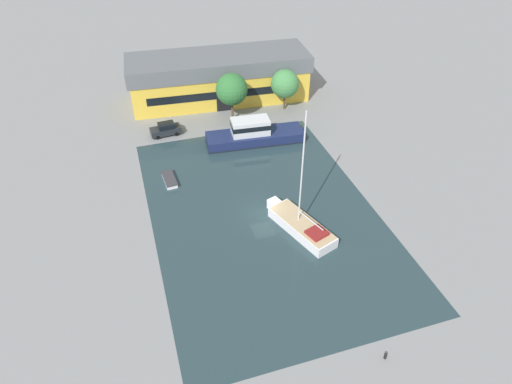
# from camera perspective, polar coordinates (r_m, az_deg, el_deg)

# --- Properties ---
(ground_plane) EXTENTS (440.00, 440.00, 0.00)m
(ground_plane) POSITION_cam_1_polar(r_m,az_deg,el_deg) (51.25, 0.93, -2.70)
(ground_plane) COLOR gray
(water_canal) EXTENTS (24.46, 37.05, 0.01)m
(water_canal) POSITION_cam_1_polar(r_m,az_deg,el_deg) (51.24, 0.93, -2.70)
(water_canal) COLOR #23383D
(water_canal) RESTS_ON ground
(warehouse_building) EXTENTS (28.60, 10.95, 7.21)m
(warehouse_building) POSITION_cam_1_polar(r_m,az_deg,el_deg) (74.23, -4.65, 14.12)
(warehouse_building) COLOR gold
(warehouse_building) RESTS_ON ground
(quay_tree_near_building) EXTENTS (4.61, 4.61, 7.22)m
(quay_tree_near_building) POSITION_cam_1_polar(r_m,az_deg,el_deg) (67.08, -3.06, 12.69)
(quay_tree_near_building) COLOR brown
(quay_tree_near_building) RESTS_ON ground
(quay_tree_by_water) EXTENTS (4.29, 4.29, 6.32)m
(quay_tree_by_water) POSITION_cam_1_polar(r_m,az_deg,el_deg) (70.63, 3.63, 13.35)
(quay_tree_by_water) COLOR brown
(quay_tree_by_water) RESTS_ON ground
(parked_car) EXTENTS (4.40, 2.18, 1.79)m
(parked_car) POSITION_cam_1_polar(r_m,az_deg,el_deg) (66.18, -11.20, 7.71)
(parked_car) COLOR #1E2328
(parked_car) RESTS_ON ground
(sailboat_moored) EXTENTS (5.29, 9.53, 14.09)m
(sailboat_moored) POSITION_cam_1_polar(r_m,az_deg,el_deg) (48.91, 5.61, -4.12)
(sailboat_moored) COLOR white
(sailboat_moored) RESTS_ON water_canal
(motor_cruiser) EXTENTS (13.80, 4.92, 3.50)m
(motor_cruiser) POSITION_cam_1_polar(r_m,az_deg,el_deg) (63.12, -0.30, 7.29)
(motor_cruiser) COLOR #19234C
(motor_cruiser) RESTS_ON water_canal
(small_dinghy) EXTENTS (1.59, 3.62, 0.54)m
(small_dinghy) POSITION_cam_1_polar(r_m,az_deg,el_deg) (56.83, -10.76, 1.54)
(small_dinghy) COLOR white
(small_dinghy) RESTS_ON water_canal
(mooring_bollard) EXTENTS (0.26, 0.26, 0.59)m
(mooring_bollard) POSITION_cam_1_polar(r_m,az_deg,el_deg) (40.38, 15.88, -19.10)
(mooring_bollard) COLOR black
(mooring_bollard) RESTS_ON ground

